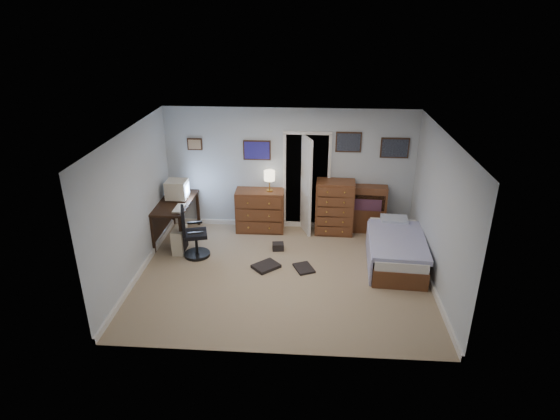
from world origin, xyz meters
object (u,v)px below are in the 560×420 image
object	(u,v)px
computer_desk	(171,210)
low_dresser	(260,210)
tall_dresser	(335,207)
office_chair	(193,238)
bed	(395,249)

from	to	relation	value
computer_desk	low_dresser	size ratio (longest dim) A/B	1.41
low_dresser	tall_dresser	xyz separation A→B (m)	(1.52, -0.02, 0.12)
office_chair	bed	world-z (taller)	office_chair
computer_desk	office_chair	xyz separation A→B (m)	(0.60, -0.72, -0.22)
computer_desk	bed	xyz separation A→B (m)	(4.28, -0.72, -0.33)
tall_dresser	bed	size ratio (longest dim) A/B	0.60
tall_dresser	bed	distance (m)	1.61
tall_dresser	computer_desk	bearing A→B (deg)	-169.08
tall_dresser	bed	bearing A→B (deg)	-45.54
computer_desk	low_dresser	xyz separation A→B (m)	(1.71, 0.49, -0.17)
computer_desk	tall_dresser	distance (m)	3.26
tall_dresser	bed	xyz separation A→B (m)	(1.05, -1.18, -0.28)
computer_desk	tall_dresser	size ratio (longest dim) A/B	1.23
low_dresser	office_chair	bearing A→B (deg)	-134.13
low_dresser	tall_dresser	distance (m)	1.52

